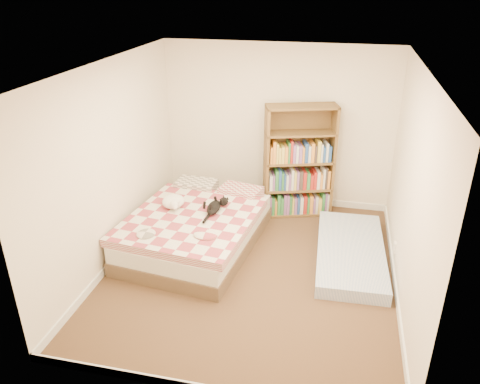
% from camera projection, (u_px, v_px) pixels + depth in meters
% --- Properties ---
extents(room, '(3.51, 4.01, 2.51)m').
position_uv_depth(room, '(252.00, 182.00, 5.40)').
color(room, '#4B3420').
rests_on(room, ground).
extents(bed, '(1.76, 2.29, 0.57)m').
position_uv_depth(bed, '(197.00, 227.00, 6.33)').
color(bed, brown).
rests_on(bed, room).
extents(bookshelf, '(1.12, 0.64, 1.70)m').
position_uv_depth(bookshelf, '(298.00, 176.00, 7.04)').
color(bookshelf, brown).
rests_on(bookshelf, room).
extents(floor_mattress, '(0.91, 1.91, 0.17)m').
position_uv_depth(floor_mattress, '(350.00, 252.00, 6.08)').
color(floor_mattress, '#738FC0').
rests_on(floor_mattress, room).
extents(black_cat, '(0.32, 0.64, 0.14)m').
position_uv_depth(black_cat, '(215.00, 206.00, 6.20)').
color(black_cat, black).
rests_on(black_cat, bed).
extents(white_dog, '(0.38, 0.40, 0.16)m').
position_uv_depth(white_dog, '(174.00, 202.00, 6.29)').
color(white_dog, white).
rests_on(white_dog, bed).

